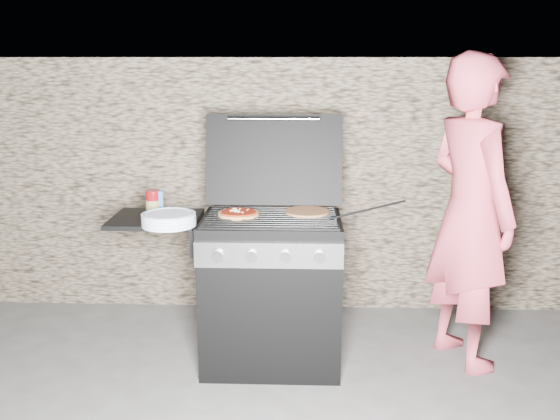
{
  "coord_description": "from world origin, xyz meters",
  "views": [
    {
      "loc": [
        0.18,
        -3.46,
        1.79
      ],
      "look_at": [
        0.05,
        0.0,
        0.95
      ],
      "focal_mm": 40.0,
      "sensor_mm": 36.0,
      "label": 1
    }
  ],
  "objects_px": {
    "pizza_topped": "(239,213)",
    "gas_grill": "(229,291)",
    "sauce_jar": "(153,201)",
    "person": "(470,213)"
  },
  "relations": [
    {
      "from": "pizza_topped",
      "to": "gas_grill",
      "type": "bearing_deg",
      "value": -159.63
    },
    {
      "from": "gas_grill",
      "to": "person",
      "type": "height_order",
      "value": "person"
    },
    {
      "from": "gas_grill",
      "to": "pizza_topped",
      "type": "distance_m",
      "value": 0.47
    },
    {
      "from": "gas_grill",
      "to": "person",
      "type": "bearing_deg",
      "value": 4.05
    },
    {
      "from": "person",
      "to": "sauce_jar",
      "type": "bearing_deg",
      "value": 66.02
    },
    {
      "from": "pizza_topped",
      "to": "person",
      "type": "distance_m",
      "value": 1.35
    },
    {
      "from": "gas_grill",
      "to": "person",
      "type": "xyz_separation_m",
      "value": [
        1.4,
        0.1,
        0.46
      ]
    },
    {
      "from": "gas_grill",
      "to": "sauce_jar",
      "type": "xyz_separation_m",
      "value": [
        -0.46,
        0.11,
        0.51
      ]
    },
    {
      "from": "pizza_topped",
      "to": "person",
      "type": "height_order",
      "value": "person"
    },
    {
      "from": "sauce_jar",
      "to": "gas_grill",
      "type": "bearing_deg",
      "value": -13.62
    }
  ]
}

